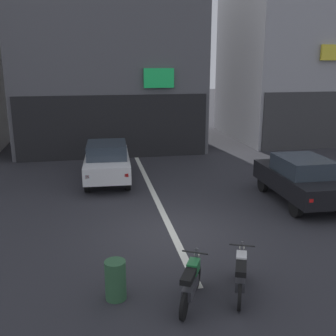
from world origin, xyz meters
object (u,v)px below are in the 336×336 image
(motorcycle_white_row_left_mid, at_px, (241,274))
(car_black_parked_kerbside, at_px, (300,178))
(car_white_crossing_near, at_px, (107,161))
(trash_bin, at_px, (116,280))
(motorcycle_green_row_leftmost, at_px, (191,282))

(motorcycle_white_row_left_mid, bearing_deg, car_black_parked_kerbside, 51.04)
(motorcycle_white_row_left_mid, bearing_deg, car_white_crossing_near, 105.43)
(car_white_crossing_near, relative_size, trash_bin, 4.91)
(car_white_crossing_near, xyz_separation_m, car_black_parked_kerbside, (6.50, -3.78, 0.00))
(motorcycle_white_row_left_mid, bearing_deg, motorcycle_green_row_leftmost, -173.93)
(car_white_crossing_near, height_order, motorcycle_green_row_leftmost, car_white_crossing_near)
(car_black_parked_kerbside, height_order, trash_bin, car_black_parked_kerbside)
(motorcycle_green_row_leftmost, relative_size, motorcycle_white_row_left_mid, 0.96)
(motorcycle_green_row_leftmost, bearing_deg, car_white_crossing_near, 98.43)
(car_white_crossing_near, relative_size, car_black_parked_kerbside, 1.01)
(car_black_parked_kerbside, height_order, motorcycle_green_row_leftmost, car_black_parked_kerbside)
(car_black_parked_kerbside, distance_m, motorcycle_green_row_leftmost, 7.32)
(car_white_crossing_near, distance_m, motorcycle_green_row_leftmost, 9.04)
(car_black_parked_kerbside, bearing_deg, motorcycle_white_row_left_mid, -128.96)
(motorcycle_green_row_leftmost, bearing_deg, motorcycle_white_row_left_mid, 6.07)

